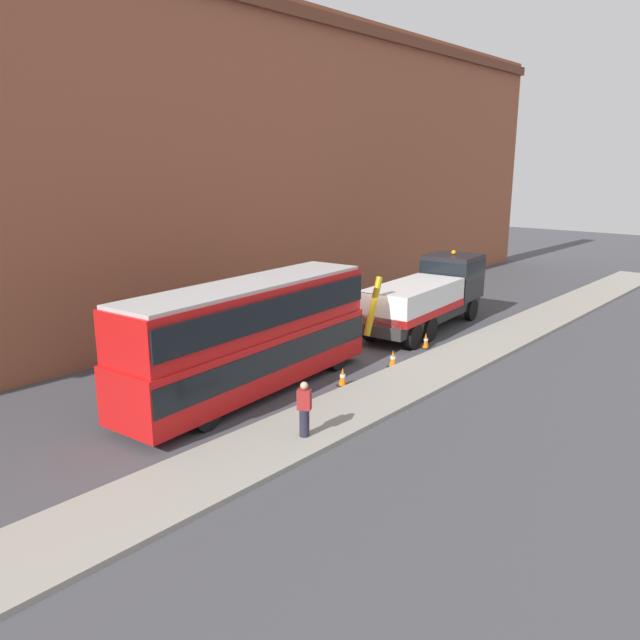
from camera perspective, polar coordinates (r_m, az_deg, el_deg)
ground_plane at (r=27.28m, az=2.87°, el=-2.93°), size 120.00×120.00×0.00m
near_kerb at (r=25.01m, az=10.46°, el=-4.57°), size 60.00×2.80×0.15m
building_facade at (r=30.95m, az=-7.54°, el=14.14°), size 60.00×1.50×16.00m
recovery_tow_truck at (r=31.29m, az=10.14°, el=2.41°), size 10.23×3.46×3.67m
double_decker_bus at (r=21.90m, az=-6.48°, el=-1.21°), size 11.19×3.56×4.06m
pedestrian_onlooker at (r=18.32m, az=-1.47°, el=-8.35°), size 0.41×0.47×1.71m
traffic_cone_near_bus at (r=22.97m, az=2.12°, el=-5.33°), size 0.36×0.36×0.72m
traffic_cone_midway at (r=25.25m, az=6.79°, el=-3.62°), size 0.36×0.36×0.72m
traffic_cone_near_truck at (r=28.03m, az=9.80°, el=-1.93°), size 0.36×0.36×0.72m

